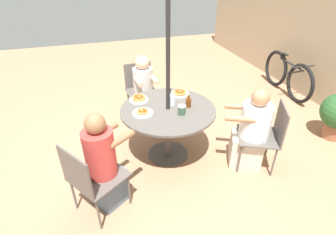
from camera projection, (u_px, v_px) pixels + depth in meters
ground_plane at (168, 154)px, 3.63m from camera, size 12.00×12.00×0.00m
patio_table at (168, 116)px, 3.31m from camera, size 1.19×1.19×0.73m
umbrella_pole at (168, 71)px, 2.99m from camera, size 0.05×0.05×2.44m
patio_chair_north at (266, 133)px, 3.20m from camera, size 0.64×0.64×0.87m
diner_north at (251, 132)px, 3.23m from camera, size 0.54×0.61×1.07m
patio_chair_east at (141, 87)px, 4.34m from camera, size 0.52×0.52×0.87m
diner_east at (144, 91)px, 4.20m from camera, size 0.49×0.35×1.08m
patio_chair_south at (90, 177)px, 2.55m from camera, size 0.66×0.66×0.87m
diner_south at (104, 165)px, 2.66m from camera, size 0.50×0.54×1.14m
pancake_plate_a at (180, 93)px, 3.58m from camera, size 0.25×0.25×0.05m
pancake_plate_b at (139, 99)px, 3.43m from camera, size 0.25×0.25×0.06m
pancake_plate_c at (143, 112)px, 3.14m from camera, size 0.25×0.25×0.05m
syrup_bottle at (188, 102)px, 3.25m from camera, size 0.09×0.07×0.16m
coffee_cup at (182, 110)px, 3.11m from camera, size 0.09×0.09×0.11m
drinking_glass_a at (172, 100)px, 3.30m from camera, size 0.07×0.07×0.14m
bicycle at (287, 75)px, 5.10m from camera, size 1.52×0.44×0.74m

